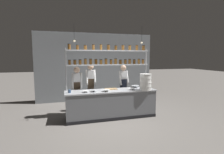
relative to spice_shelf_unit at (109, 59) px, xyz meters
The scene contains 16 objects.
ground_plane 1.97m from the spice_shelf_unit, 91.11° to the right, with size 40.00×40.00×0.00m, color slate.
back_wall 2.23m from the spice_shelf_unit, 90.17° to the left, with size 5.39×0.12×3.09m, color gray.
prep_counter 1.52m from the spice_shelf_unit, 91.11° to the right, with size 2.99×0.76×0.92m.
spice_shelf_unit is the anchor object (origin of this frame).
chef_left 1.46m from the spice_shelf_unit, 165.65° to the left, with size 0.39×0.31×1.67m.
chef_center 1.17m from the spice_shelf_unit, 137.19° to the left, with size 0.38×0.31×1.77m.
chef_right 1.24m from the spice_shelf_unit, 30.76° to the left, with size 0.36×0.30×1.71m.
container_stack 1.46m from the spice_shelf_unit, 29.59° to the right, with size 0.39×0.39×0.54m.
cutting_board 1.02m from the spice_shelf_unit, 79.45° to the right, with size 0.40×0.26×0.02m.
prep_bowl_near_left 1.40m from the spice_shelf_unit, 150.96° to the right, with size 0.20×0.20×0.05m.
prep_bowl_center_front 1.28m from the spice_shelf_unit, 36.59° to the right, with size 0.22×0.22×0.06m.
prep_bowl_center_back 1.26m from the spice_shelf_unit, 143.21° to the right, with size 0.20×0.20×0.06m.
prep_bowl_near_right 1.14m from the spice_shelf_unit, 112.82° to the right, with size 0.24×0.24×0.07m.
prep_bowl_far_left 1.37m from the spice_shelf_unit, ahead, with size 0.28×0.28×0.08m.
serving_cup_front 1.71m from the spice_shelf_unit, 163.44° to the right, with size 0.09×0.09×0.09m.
pendant_light_row 0.66m from the spice_shelf_unit, 97.90° to the right, with size 2.30×0.07×0.59m.
Camera 1 is at (-1.52, -5.47, 2.00)m, focal length 28.00 mm.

